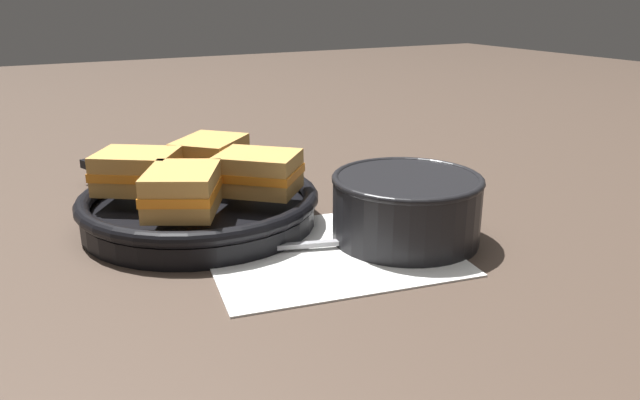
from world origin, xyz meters
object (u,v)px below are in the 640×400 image
(spoon, at_px, (367,240))
(sandwich_near_left, at_px, (182,190))
(sandwich_far_right, at_px, (137,171))
(sandwich_near_right, at_px, (258,172))
(soup_bowl, at_px, (406,204))
(skillet, at_px, (199,207))
(sandwich_far_left, at_px, (210,156))

(spoon, bearing_deg, sandwich_near_left, 168.91)
(spoon, distance_m, sandwich_far_right, 0.28)
(sandwich_near_left, xyz_separation_m, sandwich_near_right, (0.10, 0.02, 0.00))
(soup_bowl, xyz_separation_m, sandwich_near_left, (-0.22, 0.10, 0.02))
(soup_bowl, height_order, sandwich_near_right, sandwich_near_right)
(skillet, relative_size, sandwich_near_left, 3.37)
(sandwich_near_left, bearing_deg, skillet, 60.60)
(sandwich_near_right, bearing_deg, skillet, 148.22)
(skillet, distance_m, sandwich_near_left, 0.08)
(spoon, relative_size, sandwich_far_right, 1.24)
(skillet, bearing_deg, sandwich_far_right, 150.41)
(sandwich_far_right, bearing_deg, sandwich_near_right, -30.71)
(sandwich_far_left, bearing_deg, spoon, -65.03)
(sandwich_far_left, bearing_deg, sandwich_far_right, -165.71)
(spoon, bearing_deg, sandwich_far_left, 132.22)
(skillet, distance_m, sandwich_far_left, 0.08)
(soup_bowl, bearing_deg, spoon, 177.24)
(skillet, height_order, sandwich_near_left, sandwich_near_left)
(skillet, bearing_deg, soup_bowl, -40.53)
(spoon, height_order, sandwich_far_right, sandwich_far_right)
(soup_bowl, relative_size, sandwich_near_right, 1.42)
(sandwich_near_right, height_order, sandwich_far_left, same)
(sandwich_far_right, bearing_deg, sandwich_near_left, -75.71)
(sandwich_far_right, bearing_deg, skillet, -29.59)
(sandwich_far_right, bearing_deg, spoon, -43.96)
(skillet, bearing_deg, sandwich_far_left, 57.93)
(soup_bowl, distance_m, sandwich_near_left, 0.24)
(soup_bowl, relative_size, sandwich_far_left, 1.42)
(sandwich_near_left, bearing_deg, soup_bowl, -23.37)
(skillet, distance_m, sandwich_far_right, 0.08)
(soup_bowl, height_order, sandwich_far_right, sandwich_far_right)
(sandwich_far_right, bearing_deg, soup_bowl, -38.11)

